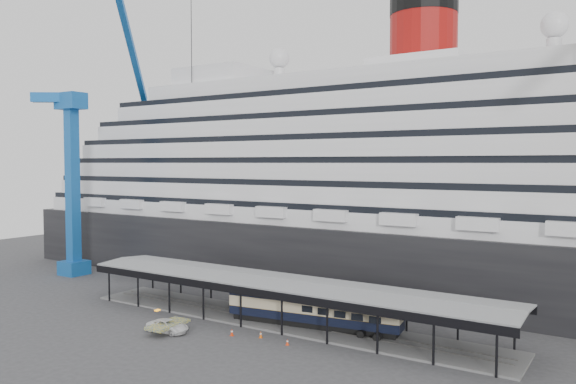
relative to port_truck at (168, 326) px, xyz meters
name	(u,v)px	position (x,y,z in m)	size (l,w,h in m)	color
ground	(256,333)	(8.68, 5.19, -0.70)	(200.00, 200.00, 0.00)	#39393B
cruise_ship	(373,169)	(8.73, 37.19, 17.64)	(130.00, 30.00, 43.90)	black
platform_canopy	(280,303)	(8.68, 10.19, 1.66)	(56.00, 9.18, 5.30)	slate
crane_blue	(78,159)	(-36.44, 15.81, 19.25)	(22.63, 19.19, 47.60)	#1659A9
port_truck	(168,326)	(0.00, 0.00, 0.00)	(2.34, 5.07, 1.41)	white
pullman_carriage	(313,307)	(13.24, 10.19, 1.81)	(21.18, 5.58, 20.63)	black
traffic_cone_left	(232,332)	(6.98, 2.89, -0.31)	(0.50, 0.50, 0.80)	red
traffic_cone_mid	(287,342)	(13.96, 3.51, -0.37)	(0.39, 0.39, 0.67)	#F83E0D
traffic_cone_right	(261,334)	(10.14, 4.02, -0.34)	(0.50, 0.50, 0.74)	#E85C0C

